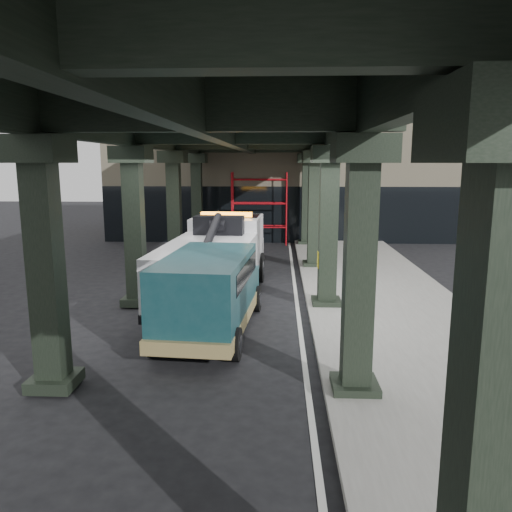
# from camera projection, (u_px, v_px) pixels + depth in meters

# --- Properties ---
(ground) EXTENTS (90.00, 90.00, 0.00)m
(ground) POSITION_uv_depth(u_px,v_px,m) (239.00, 327.00, 13.85)
(ground) COLOR black
(ground) RESTS_ON ground
(sidewalk) EXTENTS (5.00, 40.00, 0.15)m
(sidewalk) POSITION_uv_depth(u_px,v_px,m) (387.00, 307.00, 15.60)
(sidewalk) COLOR gray
(sidewalk) RESTS_ON ground
(lane_stripe) EXTENTS (0.12, 38.00, 0.01)m
(lane_stripe) POSITION_uv_depth(u_px,v_px,m) (297.00, 308.00, 15.74)
(lane_stripe) COLOR silver
(lane_stripe) RESTS_ON ground
(viaduct) EXTENTS (7.40, 32.00, 6.40)m
(viaduct) POSITION_uv_depth(u_px,v_px,m) (230.00, 130.00, 14.83)
(viaduct) COLOR black
(viaduct) RESTS_ON ground
(building) EXTENTS (22.00, 10.00, 8.00)m
(building) POSITION_uv_depth(u_px,v_px,m) (293.00, 171.00, 32.67)
(building) COLOR #C6B793
(building) RESTS_ON ground
(scaffolding) EXTENTS (3.08, 0.88, 4.00)m
(scaffolding) POSITION_uv_depth(u_px,v_px,m) (259.00, 206.00, 27.85)
(scaffolding) COLOR #B60E17
(scaffolding) RESTS_ON ground
(tow_truck) EXTENTS (3.01, 8.90, 2.87)m
(tow_truck) POSITION_uv_depth(u_px,v_px,m) (218.00, 257.00, 16.62)
(tow_truck) COLOR black
(tow_truck) RESTS_ON ground
(towed_van) EXTENTS (2.53, 5.55, 2.19)m
(towed_van) POSITION_uv_depth(u_px,v_px,m) (210.00, 291.00, 13.11)
(towed_van) COLOR #11383E
(towed_van) RESTS_ON ground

